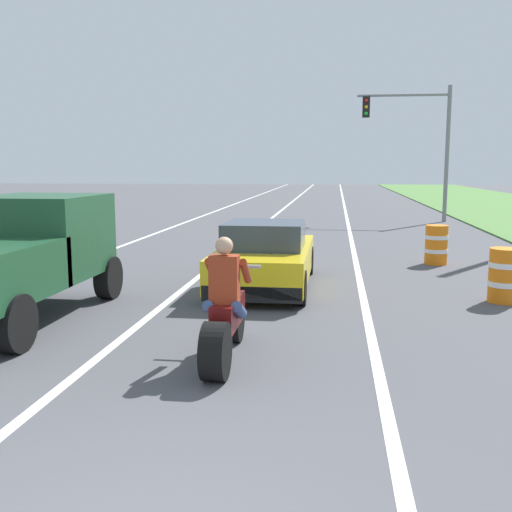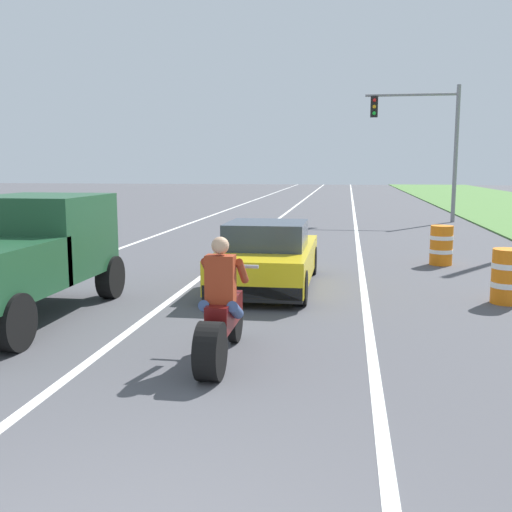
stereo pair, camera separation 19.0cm
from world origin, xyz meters
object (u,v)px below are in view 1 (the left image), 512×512
object	(u,v)px
pickup_truck_left_lane_dark_green	(14,253)
construction_barrel_mid	(436,245)
sports_car_yellow	(265,257)
traffic_light_mast_near	(420,133)
construction_barrel_nearest	(505,275)
motorcycle_with_rider	(225,318)

from	to	relation	value
pickup_truck_left_lane_dark_green	construction_barrel_mid	size ratio (longest dim) A/B	4.80
sports_car_yellow	pickup_truck_left_lane_dark_green	world-z (taller)	pickup_truck_left_lane_dark_green
traffic_light_mast_near	construction_barrel_nearest	size ratio (longest dim) A/B	6.00
sports_car_yellow	construction_barrel_mid	xyz separation A→B (m)	(3.98, 3.48, -0.13)
motorcycle_with_rider	pickup_truck_left_lane_dark_green	xyz separation A→B (m)	(-3.74, 1.68, 0.51)
sports_car_yellow	construction_barrel_nearest	world-z (taller)	sports_car_yellow
traffic_light_mast_near	construction_barrel_nearest	bearing A→B (deg)	-91.93
traffic_light_mast_near	construction_barrel_mid	world-z (taller)	traffic_light_mast_near
construction_barrel_nearest	pickup_truck_left_lane_dark_green	bearing A→B (deg)	-163.76
sports_car_yellow	traffic_light_mast_near	size ratio (longest dim) A/B	0.72
motorcycle_with_rider	construction_barrel_mid	xyz separation A→B (m)	(3.92, 8.34, -0.09)
sports_car_yellow	construction_barrel_mid	distance (m)	5.29
sports_car_yellow	construction_barrel_nearest	size ratio (longest dim) A/B	4.30
sports_car_yellow	pickup_truck_left_lane_dark_green	xyz separation A→B (m)	(-3.68, -3.17, 0.48)
traffic_light_mast_near	construction_barrel_mid	xyz separation A→B (m)	(-1.08, -12.19, -3.46)
motorcycle_with_rider	pickup_truck_left_lane_dark_green	size ratio (longest dim) A/B	0.46
motorcycle_with_rider	pickup_truck_left_lane_dark_green	bearing A→B (deg)	155.80
construction_barrel_nearest	motorcycle_with_rider	bearing A→B (deg)	-137.56
sports_car_yellow	pickup_truck_left_lane_dark_green	bearing A→B (deg)	-139.29
traffic_light_mast_near	construction_barrel_nearest	world-z (taller)	traffic_light_mast_near
pickup_truck_left_lane_dark_green	construction_barrel_mid	bearing A→B (deg)	40.97
construction_barrel_nearest	traffic_light_mast_near	bearing A→B (deg)	88.07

